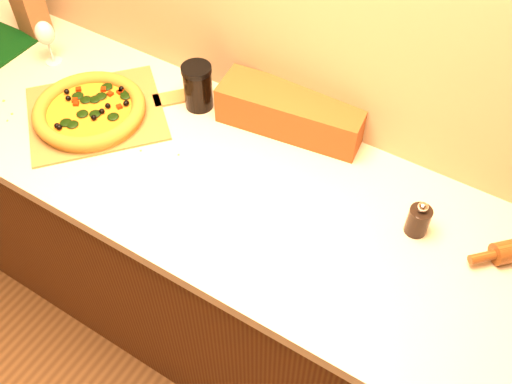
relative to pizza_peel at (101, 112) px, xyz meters
name	(u,v)px	position (x,y,z in m)	size (l,w,h in m)	color
cabinet	(245,273)	(0.53, -0.01, -0.47)	(2.80, 0.65, 0.86)	#451F0E
countertop	(243,188)	(0.53, -0.01, -0.02)	(2.84, 0.68, 0.04)	beige
pizza_peel	(101,112)	(0.00, 0.00, 0.00)	(0.54, 0.55, 0.01)	olive
pizza	(90,110)	(-0.01, -0.03, 0.03)	(0.34, 0.34, 0.05)	#B9852E
pepper_grinder	(418,220)	(1.00, 0.09, 0.04)	(0.06, 0.06, 0.11)	black
bread_bag	(291,112)	(0.53, 0.26, 0.06)	(0.44, 0.14, 0.12)	brown
wine_glass	(45,34)	(-0.31, 0.11, 0.11)	(0.06, 0.06, 0.16)	silver
paper_bag	(29,8)	(-0.49, 0.21, 0.09)	(0.10, 0.08, 0.20)	brown
dark_jar	(198,87)	(0.24, 0.19, 0.07)	(0.09, 0.09, 0.15)	black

